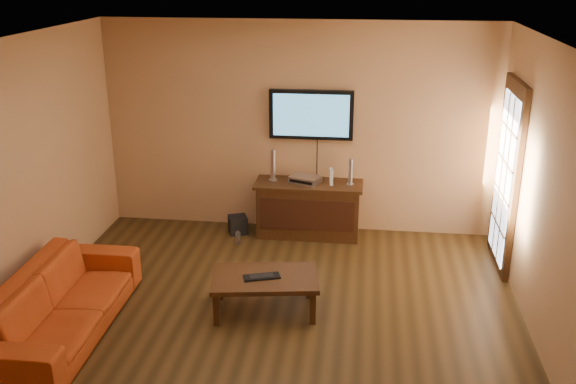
% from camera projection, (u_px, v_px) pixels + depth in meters
% --- Properties ---
extents(ground_plane, '(5.00, 5.00, 0.00)m').
position_uv_depth(ground_plane, '(269.00, 324.00, 6.29)').
color(ground_plane, black).
rests_on(ground_plane, ground).
extents(room_walls, '(5.00, 5.00, 5.00)m').
position_uv_depth(room_walls, '(277.00, 142.00, 6.30)').
color(room_walls, tan).
rests_on(room_walls, ground).
extents(french_door, '(0.07, 1.02, 2.22)m').
position_uv_depth(french_door, '(506.00, 178.00, 7.23)').
color(french_door, black).
rests_on(french_door, ground).
extents(media_console, '(1.36, 0.52, 0.71)m').
position_uv_depth(media_console, '(308.00, 209.00, 8.23)').
color(media_console, black).
rests_on(media_console, ground).
extents(television, '(1.06, 0.08, 0.63)m').
position_uv_depth(television, '(311.00, 115.00, 8.03)').
color(television, black).
rests_on(television, ground).
extents(coffee_table, '(1.14, 0.79, 0.39)m').
position_uv_depth(coffee_table, '(265.00, 281.00, 6.42)').
color(coffee_table, black).
rests_on(coffee_table, ground).
extents(sofa, '(0.68, 2.17, 0.84)m').
position_uv_depth(sofa, '(59.00, 294.00, 6.01)').
color(sofa, '#A83B12').
rests_on(sofa, ground).
extents(speaker_left, '(0.11, 0.11, 0.40)m').
position_uv_depth(speaker_left, '(273.00, 167.00, 8.14)').
color(speaker_left, silver).
rests_on(speaker_left, media_console).
extents(speaker_right, '(0.09, 0.09, 0.33)m').
position_uv_depth(speaker_right, '(351.00, 173.00, 8.01)').
color(speaker_right, silver).
rests_on(speaker_right, media_console).
extents(av_receiver, '(0.43, 0.37, 0.08)m').
position_uv_depth(av_receiver, '(305.00, 179.00, 8.13)').
color(av_receiver, silver).
rests_on(av_receiver, media_console).
extents(game_console, '(0.06, 0.15, 0.19)m').
position_uv_depth(game_console, '(331.00, 176.00, 8.05)').
color(game_console, white).
rests_on(game_console, media_console).
extents(subwoofer, '(0.30, 0.30, 0.23)m').
position_uv_depth(subwoofer, '(238.00, 225.00, 8.37)').
color(subwoofer, black).
rests_on(subwoofer, ground).
extents(bottle, '(0.06, 0.06, 0.18)m').
position_uv_depth(bottle, '(238.00, 238.00, 8.04)').
color(bottle, white).
rests_on(bottle, ground).
extents(keyboard, '(0.39, 0.25, 0.02)m').
position_uv_depth(keyboard, '(262.00, 277.00, 6.38)').
color(keyboard, black).
rests_on(keyboard, coffee_table).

